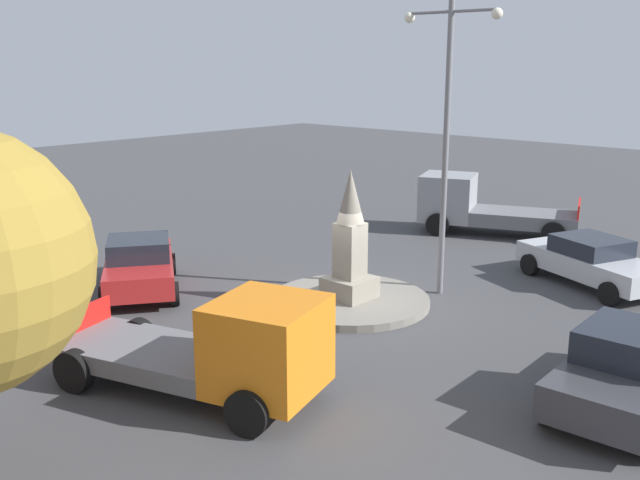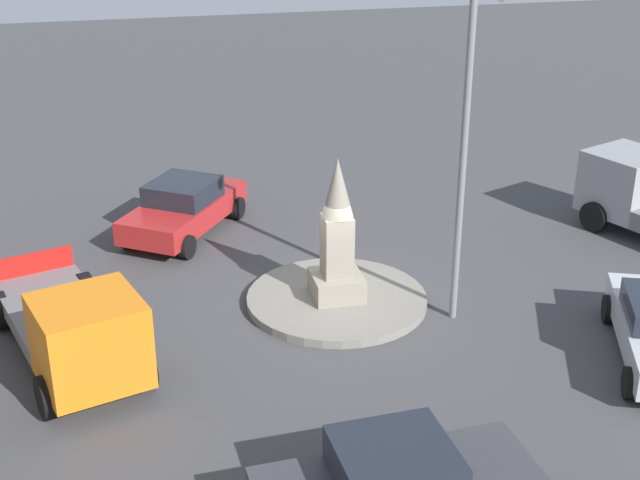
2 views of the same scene
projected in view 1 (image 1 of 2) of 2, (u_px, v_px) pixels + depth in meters
name	position (u px, v px, depth m)	size (l,w,h in m)	color
ground_plane	(349.00, 304.00, 18.99)	(80.00, 80.00, 0.00)	#424244
traffic_island	(349.00, 301.00, 18.97)	(4.22, 4.22, 0.20)	gray
monument	(350.00, 245.00, 18.60)	(1.15, 1.15, 3.39)	gray
streetlamp	(447.00, 119.00, 18.75)	(2.85, 0.28, 7.99)	slate
car_dark_grey_approaching	(631.00, 368.00, 13.15)	(2.23, 4.49, 1.59)	#38383D
car_silver_passing	(591.00, 261.00, 20.47)	(4.71, 3.27, 1.39)	#B7BABF
car_red_parked_left	(139.00, 265.00, 19.93)	(4.47, 3.87, 1.50)	#B22323
truck_orange_waiting	(224.00, 350.00, 13.42)	(5.78, 3.49, 2.10)	orange
truck_grey_parked_right	(477.00, 206.00, 26.65)	(5.96, 3.91, 2.13)	gray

